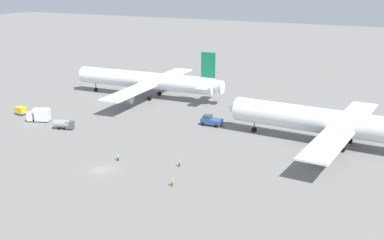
{
  "coord_description": "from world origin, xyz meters",
  "views": [
    {
      "loc": [
        55.81,
        -75.28,
        38.33
      ],
      "look_at": [
        7.44,
        26.94,
        4.0
      ],
      "focal_mm": 46.12,
      "sensor_mm": 36.0,
      "label": 1
    }
  ],
  "objects": [
    {
      "name": "gse_container_dolly_flat",
      "position": [
        -43.54,
        23.38,
        1.17
      ],
      "size": [
        3.44,
        2.56,
        2.15
      ],
      "color": "slate",
      "rests_on": "ground"
    },
    {
      "name": "gse_fuel_bowser_stubby",
      "position": [
        -23.92,
        17.92,
        1.33
      ],
      "size": [
        5.24,
        3.27,
        2.4
      ],
      "color": "gray",
      "rests_on": "ground"
    },
    {
      "name": "gse_catering_truck_tall",
      "position": [
        -34.24,
        20.39,
        1.76
      ],
      "size": [
        6.3,
        4.17,
        3.5
      ],
      "color": "silver",
      "rests_on": "ground"
    },
    {
      "name": "ground_plane",
      "position": [
        0.0,
        0.0,
        0.0
      ],
      "size": [
        600.0,
        600.0,
        0.0
      ],
      "primitive_type": "plane",
      "color": "slate"
    },
    {
      "name": "pushback_tug",
      "position": [
        8.21,
        36.87,
        1.23
      ],
      "size": [
        8.49,
        3.27,
        2.9
      ],
      "color": "#2D4C8C",
      "rests_on": "ground"
    },
    {
      "name": "ground_crew_ramp_agent_by_cones",
      "position": [
        16.54,
        -0.99,
        0.8
      ],
      "size": [
        0.36,
        0.36,
        1.55
      ],
      "color": "#2D3351",
      "rests_on": "ground"
    },
    {
      "name": "ground_crew_wing_walker_right",
      "position": [
        13.53,
        8.08,
        0.81
      ],
      "size": [
        0.36,
        0.5,
        1.57
      ],
      "color": "#2D3351",
      "rests_on": "ground"
    },
    {
      "name": "airliner_being_pushed",
      "position": [
        39.53,
        34.57,
        5.36
      ],
      "size": [
        53.27,
        48.89,
        16.09
      ],
      "color": "silver",
      "rests_on": "ground"
    },
    {
      "name": "ground_crew_marshaller_foreground",
      "position": [
        0.39,
        5.43,
        0.85
      ],
      "size": [
        0.47,
        0.36,
        1.64
      ],
      "color": "black",
      "rests_on": "ground"
    },
    {
      "name": "airliner_at_gate_left",
      "position": [
        -21.8,
        55.22,
        5.36
      ],
      "size": [
        51.85,
        49.8,
        15.57
      ],
      "color": "white",
      "rests_on": "ground"
    }
  ]
}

